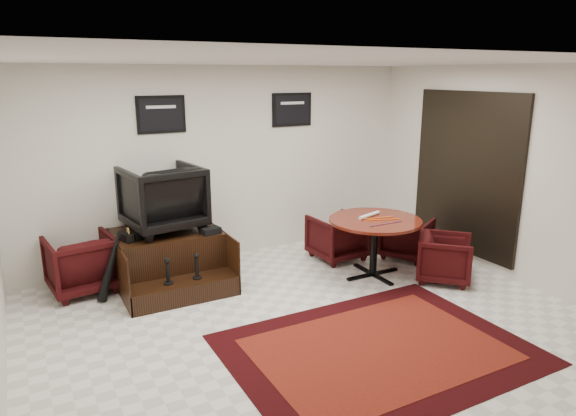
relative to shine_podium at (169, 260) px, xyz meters
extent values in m
plane|color=white|center=(1.08, -1.83, -0.32)|extent=(6.00, 6.00, 0.00)
cube|color=silver|center=(1.08, 0.67, 1.08)|extent=(6.00, 0.02, 2.80)
cube|color=silver|center=(1.08, -4.33, 1.08)|extent=(6.00, 0.02, 2.80)
cube|color=silver|center=(4.08, -1.83, 1.08)|extent=(0.02, 5.00, 2.80)
cube|color=white|center=(1.08, -1.83, 2.48)|extent=(6.00, 5.00, 0.02)
cube|color=black|center=(4.05, -1.13, 0.98)|extent=(0.05, 1.90, 2.30)
cube|color=black|center=(4.04, -1.13, 0.98)|extent=(0.02, 1.72, 2.12)
cube|color=black|center=(4.05, -1.13, 0.98)|extent=(0.03, 0.05, 2.12)
cube|color=black|center=(0.18, 0.65, 1.83)|extent=(0.66, 0.03, 0.50)
cube|color=black|center=(0.18, 0.64, 1.83)|extent=(0.58, 0.01, 0.42)
cube|color=silver|center=(0.18, 0.63, 1.93)|extent=(0.40, 0.00, 0.04)
cube|color=black|center=(2.18, 0.65, 1.83)|extent=(0.66, 0.03, 0.50)
cube|color=black|center=(2.18, 0.64, 1.83)|extent=(0.58, 0.01, 0.42)
cube|color=silver|center=(2.18, 0.63, 1.93)|extent=(0.40, 0.00, 0.04)
cube|color=black|center=(1.36, -2.66, -0.32)|extent=(2.93, 2.19, 0.01)
cube|color=#59190C|center=(1.36, -2.66, -0.31)|extent=(2.40, 1.67, 0.01)
cube|color=black|center=(0.00, 0.09, 0.03)|extent=(1.33, 0.99, 0.69)
cube|color=black|center=(0.00, -0.60, -0.20)|extent=(1.33, 0.40, 0.25)
cube|color=black|center=(-0.66, -0.11, 0.03)|extent=(0.02, 1.38, 0.69)
cube|color=black|center=(0.66, -0.11, 0.03)|extent=(0.02, 1.38, 0.69)
cylinder|color=black|center=(-0.18, -0.60, -0.06)|extent=(0.11, 0.11, 0.02)
cylinder|color=black|center=(-0.18, -0.60, 0.07)|extent=(0.04, 0.04, 0.24)
sphere|color=black|center=(-0.18, -0.60, 0.22)|extent=(0.07, 0.07, 0.07)
cylinder|color=black|center=(0.18, -0.60, -0.06)|extent=(0.11, 0.11, 0.02)
cylinder|color=black|center=(0.18, -0.60, 0.07)|extent=(0.04, 0.04, 0.24)
sphere|color=black|center=(0.18, -0.60, 0.22)|extent=(0.07, 0.07, 0.07)
imported|color=black|center=(0.00, 0.14, 0.85)|extent=(1.02, 0.97, 0.95)
cube|color=black|center=(-0.54, -0.08, 0.42)|extent=(0.16, 0.28, 0.10)
cube|color=black|center=(-0.42, -0.05, 0.42)|extent=(0.16, 0.28, 0.10)
cube|color=black|center=(0.48, -0.29, 0.41)|extent=(0.26, 0.20, 0.08)
imported|color=black|center=(-1.04, 0.27, 0.08)|extent=(0.86, 0.82, 0.80)
cylinder|color=#4F180B|center=(2.52, -1.05, 0.47)|extent=(1.23, 1.23, 0.04)
cylinder|color=black|center=(2.52, -1.05, 0.09)|extent=(0.10, 0.10, 0.72)
cube|color=black|center=(2.52, -1.05, -0.30)|extent=(0.82, 0.06, 0.03)
cube|color=black|center=(2.52, -1.05, -0.30)|extent=(0.06, 0.82, 0.03)
imported|color=black|center=(2.46, -0.25, 0.05)|extent=(0.74, 0.70, 0.73)
imported|color=black|center=(3.41, -0.70, 0.02)|extent=(0.85, 0.87, 0.67)
imported|color=black|center=(3.24, -1.63, 0.02)|extent=(0.91, 0.91, 0.69)
cylinder|color=silver|center=(2.51, -0.93, 0.51)|extent=(0.42, 0.17, 0.05)
cylinder|color=#F35B0D|center=(2.58, -1.14, 0.49)|extent=(0.43, 0.16, 0.01)
cylinder|color=#F35B0D|center=(2.58, -1.04, 0.49)|extent=(0.44, 0.10, 0.01)
cylinder|color=#4C1933|center=(2.28, -1.31, 0.49)|extent=(0.10, 0.02, 0.01)
cylinder|color=#4C1933|center=(2.34, -1.31, 0.49)|extent=(0.10, 0.02, 0.01)
cylinder|color=#4C1933|center=(2.40, -1.31, 0.49)|extent=(0.10, 0.02, 0.01)
cylinder|color=#4C1933|center=(2.46, -1.31, 0.49)|extent=(0.10, 0.02, 0.01)
cylinder|color=#4C1933|center=(2.52, -1.31, 0.49)|extent=(0.10, 0.02, 0.01)
cylinder|color=#4C1933|center=(2.58, -1.31, 0.49)|extent=(0.10, 0.02, 0.01)
cylinder|color=#4C1933|center=(2.64, -1.31, 0.49)|extent=(0.10, 0.02, 0.01)
cylinder|color=#4C1933|center=(2.70, -1.31, 0.49)|extent=(0.10, 0.02, 0.01)
camera|label=1|loc=(-1.61, -6.30, 2.36)|focal=32.00mm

